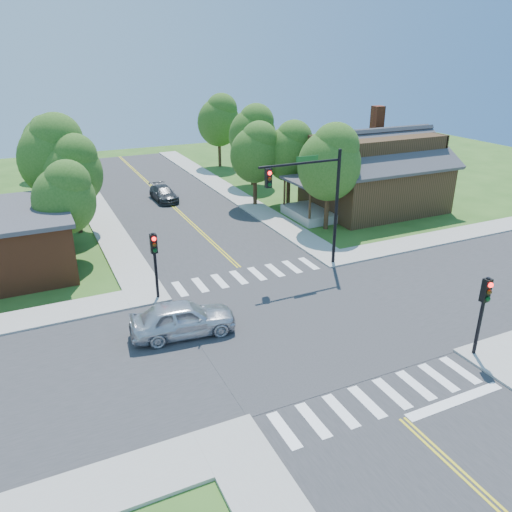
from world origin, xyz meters
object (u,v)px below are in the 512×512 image
house_ne (374,169)px  car_dgrey (164,194)px  signal_mast_ne (313,192)px  signal_pole_se (484,302)px  car_silver (183,319)px  signal_pole_nw (155,254)px

house_ne → car_dgrey: (-15.32, 9.56, -2.71)m
signal_mast_ne → signal_pole_se: 11.55m
signal_pole_se → car_silver: signal_pole_se is taller
signal_pole_nw → house_ne: 22.45m
signal_mast_ne → car_dgrey: signal_mast_ne is taller
signal_pole_se → signal_pole_nw: same height
signal_pole_nw → house_ne: bearing=22.7°
signal_mast_ne → car_dgrey: bearing=102.8°
signal_mast_ne → car_dgrey: 19.14m
signal_pole_se → car_dgrey: (-5.81, 29.42, -2.04)m
house_ne → car_dgrey: 18.26m
car_dgrey → house_ne: bearing=-33.9°
signal_mast_ne → car_silver: signal_mast_ne is taller
signal_mast_ne → car_silver: bearing=-156.6°
signal_pole_se → signal_pole_nw: bearing=135.0°
car_silver → car_dgrey: size_ratio=1.18×
signal_mast_ne → signal_pole_nw: (-9.51, -0.01, -2.19)m
signal_pole_se → house_ne: size_ratio=0.29×
signal_pole_nw → car_silver: bearing=-87.8°
signal_pole_nw → car_silver: (0.15, -4.04, -1.82)m
signal_pole_se → signal_mast_ne: bearing=98.6°
signal_pole_nw → car_silver: 4.43m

